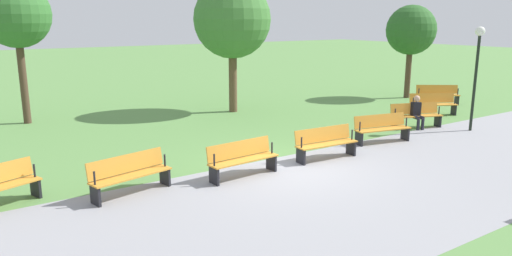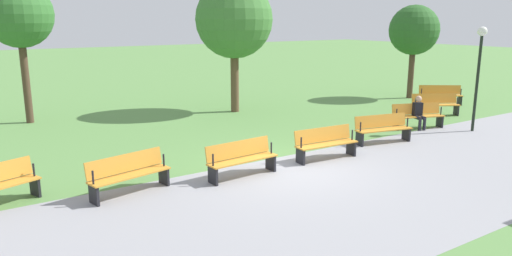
{
  "view_description": "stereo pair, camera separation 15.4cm",
  "coord_description": "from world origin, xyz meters",
  "px_view_note": "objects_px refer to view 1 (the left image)",
  "views": [
    {
      "loc": [
        7.54,
        9.57,
        3.87
      ],
      "look_at": [
        0.0,
        -1.56,
        0.8
      ],
      "focal_mm": 33.49,
      "sensor_mm": 36.0,
      "label": 1
    },
    {
      "loc": [
        7.42,
        9.66,
        3.87
      ],
      "look_at": [
        0.0,
        -1.56,
        0.8
      ],
      "focal_mm": 33.49,
      "sensor_mm": 36.0,
      "label": 2
    }
  ],
  "objects_px": {
    "bench_1": "(433,104)",
    "bench_3": "(382,128)",
    "bench_6": "(130,174)",
    "tree_0": "(232,20)",
    "tree_1": "(16,15)",
    "lamp_post": "(477,58)",
    "tree_2": "(411,31)",
    "bench_4": "(325,142)",
    "person_seated": "(417,111)",
    "bench_0": "(437,94)",
    "bench_2": "(416,115)",
    "bench_5": "(242,158)"
  },
  "relations": [
    {
      "from": "bench_0",
      "to": "tree_1",
      "type": "height_order",
      "value": "tree_1"
    },
    {
      "from": "bench_3",
      "to": "tree_2",
      "type": "height_order",
      "value": "tree_2"
    },
    {
      "from": "bench_3",
      "to": "tree_1",
      "type": "relative_size",
      "value": 0.37
    },
    {
      "from": "bench_3",
      "to": "bench_6",
      "type": "height_order",
      "value": "same"
    },
    {
      "from": "bench_1",
      "to": "lamp_post",
      "type": "height_order",
      "value": "lamp_post"
    },
    {
      "from": "bench_0",
      "to": "bench_4",
      "type": "distance_m",
      "value": 11.0
    },
    {
      "from": "bench_6",
      "to": "tree_0",
      "type": "relative_size",
      "value": 0.36
    },
    {
      "from": "bench_2",
      "to": "tree_1",
      "type": "xyz_separation_m",
      "value": [
        11.61,
        -8.79,
        3.53
      ]
    },
    {
      "from": "person_seated",
      "to": "tree_1",
      "type": "relative_size",
      "value": 0.23
    },
    {
      "from": "bench_3",
      "to": "person_seated",
      "type": "distance_m",
      "value": 2.67
    },
    {
      "from": "bench_3",
      "to": "tree_1",
      "type": "height_order",
      "value": "tree_1"
    },
    {
      "from": "bench_3",
      "to": "lamp_post",
      "type": "xyz_separation_m",
      "value": [
        -3.92,
        0.65,
        2.08
      ]
    },
    {
      "from": "bench_4",
      "to": "lamp_post",
      "type": "xyz_separation_m",
      "value": [
        -6.68,
        0.26,
        2.08
      ]
    },
    {
      "from": "bench_5",
      "to": "tree_0",
      "type": "xyz_separation_m",
      "value": [
        -4.34,
        -7.54,
        3.36
      ]
    },
    {
      "from": "bench_0",
      "to": "tree_0",
      "type": "height_order",
      "value": "tree_0"
    },
    {
      "from": "bench_4",
      "to": "bench_5",
      "type": "distance_m",
      "value": 2.79
    },
    {
      "from": "bench_1",
      "to": "bench_4",
      "type": "bearing_deg",
      "value": 43.84
    },
    {
      "from": "bench_6",
      "to": "tree_0",
      "type": "bearing_deg",
      "value": -146.78
    },
    {
      "from": "bench_6",
      "to": "bench_5",
      "type": "bearing_deg",
      "value": 160.08
    },
    {
      "from": "person_seated",
      "to": "tree_2",
      "type": "height_order",
      "value": "tree_2"
    },
    {
      "from": "bench_1",
      "to": "bench_4",
      "type": "xyz_separation_m",
      "value": [
        7.99,
        2.27,
        0.0
      ]
    },
    {
      "from": "tree_0",
      "to": "tree_1",
      "type": "bearing_deg",
      "value": -17.28
    },
    {
      "from": "bench_3",
      "to": "bench_5",
      "type": "distance_m",
      "value": 5.56
    },
    {
      "from": "bench_0",
      "to": "bench_6",
      "type": "height_order",
      "value": "same"
    },
    {
      "from": "bench_1",
      "to": "tree_1",
      "type": "distance_m",
      "value": 16.48
    },
    {
      "from": "person_seated",
      "to": "tree_2",
      "type": "xyz_separation_m",
      "value": [
        -5.42,
        -4.77,
        2.69
      ]
    },
    {
      "from": "bench_2",
      "to": "bench_5",
      "type": "distance_m",
      "value": 8.31
    },
    {
      "from": "bench_5",
      "to": "bench_0",
      "type": "bearing_deg",
      "value": -168.12
    },
    {
      "from": "lamp_post",
      "to": "bench_6",
      "type": "bearing_deg",
      "value": -3.04
    },
    {
      "from": "bench_4",
      "to": "tree_1",
      "type": "xyz_separation_m",
      "value": [
        6.17,
        -9.94,
        3.53
      ]
    },
    {
      "from": "bench_5",
      "to": "tree_2",
      "type": "height_order",
      "value": "tree_2"
    },
    {
      "from": "tree_0",
      "to": "tree_2",
      "type": "height_order",
      "value": "tree_0"
    },
    {
      "from": "bench_2",
      "to": "bench_3",
      "type": "distance_m",
      "value": 2.79
    },
    {
      "from": "bench_1",
      "to": "bench_3",
      "type": "height_order",
      "value": "same"
    },
    {
      "from": "bench_1",
      "to": "person_seated",
      "type": "xyz_separation_m",
      "value": [
        2.64,
        1.24,
        0.16
      ]
    },
    {
      "from": "lamp_post",
      "to": "bench_5",
      "type": "bearing_deg",
      "value": -1.6
    },
    {
      "from": "bench_1",
      "to": "tree_2",
      "type": "height_order",
      "value": "tree_2"
    },
    {
      "from": "bench_3",
      "to": "lamp_post",
      "type": "height_order",
      "value": "lamp_post"
    },
    {
      "from": "tree_2",
      "to": "lamp_post",
      "type": "height_order",
      "value": "tree_2"
    },
    {
      "from": "lamp_post",
      "to": "bench_1",
      "type": "bearing_deg",
      "value": -117.18
    },
    {
      "from": "tree_0",
      "to": "tree_1",
      "type": "xyz_separation_m",
      "value": [
        7.73,
        -2.4,
        0.17
      ]
    },
    {
      "from": "bench_3",
      "to": "bench_6",
      "type": "xyz_separation_m",
      "value": [
        8.31,
        0.0,
        0.0
      ]
    },
    {
      "from": "tree_1",
      "to": "tree_2",
      "type": "relative_size",
      "value": 1.15
    },
    {
      "from": "bench_5",
      "to": "lamp_post",
      "type": "relative_size",
      "value": 0.53
    },
    {
      "from": "tree_1",
      "to": "tree_2",
      "type": "bearing_deg",
      "value": 166.27
    },
    {
      "from": "bench_3",
      "to": "lamp_post",
      "type": "distance_m",
      "value": 4.49
    },
    {
      "from": "bench_1",
      "to": "bench_3",
      "type": "bearing_deg",
      "value": 47.82
    },
    {
      "from": "bench_4",
      "to": "bench_1",
      "type": "bearing_deg",
      "value": -160.13
    },
    {
      "from": "tree_2",
      "to": "bench_6",
      "type": "bearing_deg",
      "value": 18.37
    },
    {
      "from": "bench_4",
      "to": "tree_1",
      "type": "bearing_deg",
      "value": -54.16
    }
  ]
}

